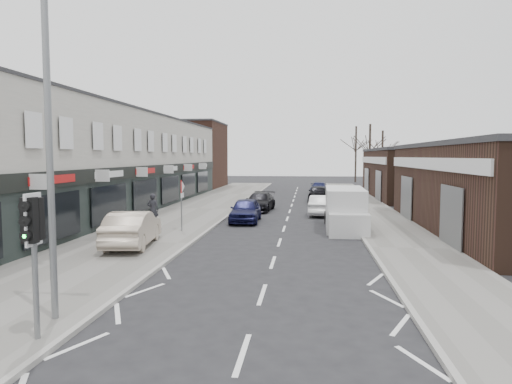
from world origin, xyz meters
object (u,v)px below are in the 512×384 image
(parked_car_right_c, at_px, (319,188))
(sedan_on_pavement, at_px, (132,228))
(pedestrian, at_px, (153,210))
(traffic_light, at_px, (33,232))
(parked_car_left_b, at_px, (260,202))
(parked_car_right_b, at_px, (318,193))
(street_lamp, at_px, (56,129))
(white_van, at_px, (345,210))
(warning_sign, at_px, (182,191))
(parked_car_right_a, at_px, (321,205))
(parked_car_left_a, at_px, (245,210))

(parked_car_right_c, bearing_deg, sedan_on_pavement, 78.88)
(pedestrian, bearing_deg, traffic_light, 101.49)
(pedestrian, height_order, parked_car_left_b, pedestrian)
(sedan_on_pavement, height_order, parked_car_right_b, sedan_on_pavement)
(street_lamp, relative_size, pedestrian, 4.45)
(white_van, distance_m, sedan_on_pavement, 11.45)
(warning_sign, distance_m, white_van, 8.83)
(parked_car_left_b, xyz_separation_m, parked_car_right_a, (4.40, -1.99, 0.02))
(parked_car_left_b, bearing_deg, traffic_light, -90.62)
(parked_car_left_b, relative_size, parked_car_right_b, 1.06)
(sedan_on_pavement, height_order, parked_car_left_b, sedan_on_pavement)
(pedestrian, xyz_separation_m, parked_car_left_a, (4.80, 2.84, -0.30))
(warning_sign, xyz_separation_m, parked_car_right_b, (7.36, 17.27, -1.47))
(warning_sign, xyz_separation_m, sedan_on_pavement, (-1.04, -4.14, -1.32))
(street_lamp, bearing_deg, white_van, 62.49)
(parked_car_right_b, distance_m, parked_car_right_c, 8.58)
(parked_car_left_a, bearing_deg, pedestrian, -150.52)
(street_lamp, height_order, pedestrian, street_lamp)
(pedestrian, bearing_deg, parked_car_left_b, -119.46)
(street_lamp, bearing_deg, parked_car_right_a, 72.15)
(parked_car_left_b, height_order, parked_car_right_c, parked_car_left_b)
(traffic_light, height_order, street_lamp, street_lamp)
(pedestrian, bearing_deg, street_lamp, 101.87)
(street_lamp, height_order, parked_car_left_b, street_lamp)
(traffic_light, xyz_separation_m, parked_car_right_c, (6.90, 39.86, -1.79))
(parked_car_left_a, bearing_deg, sedan_on_pavement, -114.96)
(traffic_light, relative_size, white_van, 0.54)
(parked_car_right_b, bearing_deg, parked_car_left_b, 61.81)
(sedan_on_pavement, bearing_deg, parked_car_right_b, -119.00)
(street_lamp, relative_size, parked_car_left_b, 1.77)
(pedestrian, bearing_deg, warning_sign, 145.48)
(traffic_light, distance_m, warning_sign, 14.04)
(parked_car_left_a, bearing_deg, white_van, -21.25)
(white_van, height_order, parked_car_left_b, white_van)
(parked_car_right_b, bearing_deg, sedan_on_pavement, 71.87)
(street_lamp, bearing_deg, parked_car_right_b, 77.39)
(parked_car_left_b, bearing_deg, parked_car_left_a, -87.93)
(pedestrian, bearing_deg, sedan_on_pavement, 101.68)
(traffic_light, relative_size, parked_car_right_c, 0.72)
(parked_car_left_a, distance_m, parked_car_right_b, 13.74)
(parked_car_left_b, bearing_deg, sedan_on_pavement, -101.11)
(parked_car_left_b, bearing_deg, pedestrian, -115.93)
(sedan_on_pavement, xyz_separation_m, parked_car_right_a, (8.40, 12.23, -0.20))
(parked_car_right_b, bearing_deg, white_van, 97.51)
(traffic_light, distance_m, street_lamp, 2.52)
(white_van, distance_m, parked_car_right_a, 5.96)
(white_van, bearing_deg, warning_sign, -163.81)
(pedestrian, relative_size, parked_car_left_a, 0.43)
(parked_car_right_b, bearing_deg, pedestrian, 62.34)
(street_lamp, height_order, sedan_on_pavement, street_lamp)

